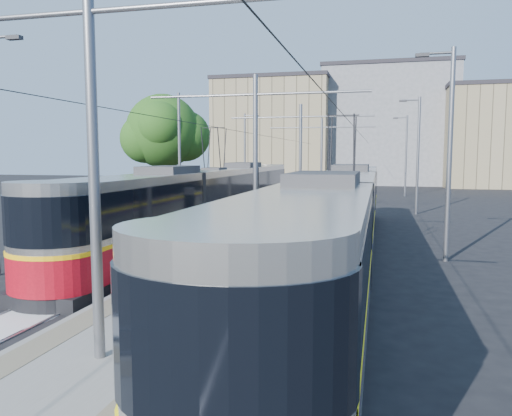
# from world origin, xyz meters

# --- Properties ---
(ground) EXTENTS (160.00, 160.00, 0.00)m
(ground) POSITION_xyz_m (0.00, 0.00, 0.00)
(ground) COLOR black
(ground) RESTS_ON ground
(platform) EXTENTS (4.00, 50.00, 0.30)m
(platform) POSITION_xyz_m (0.00, 17.00, 0.15)
(platform) COLOR gray
(platform) RESTS_ON ground
(tactile_strip_left) EXTENTS (0.70, 50.00, 0.01)m
(tactile_strip_left) POSITION_xyz_m (-1.45, 17.00, 0.30)
(tactile_strip_left) COLOR gray
(tactile_strip_left) RESTS_ON platform
(tactile_strip_right) EXTENTS (0.70, 50.00, 0.01)m
(tactile_strip_right) POSITION_xyz_m (1.45, 17.00, 0.30)
(tactile_strip_right) COLOR gray
(tactile_strip_right) RESTS_ON platform
(rails) EXTENTS (8.71, 70.00, 0.03)m
(rails) POSITION_xyz_m (0.00, 17.00, 0.02)
(rails) COLOR gray
(rails) RESTS_ON ground
(tram_left) EXTENTS (2.43, 29.54, 5.50)m
(tram_left) POSITION_xyz_m (-3.60, 13.35, 1.71)
(tram_left) COLOR black
(tram_left) RESTS_ON ground
(tram_right) EXTENTS (2.43, 30.27, 5.50)m
(tram_right) POSITION_xyz_m (3.60, 6.80, 1.86)
(tram_right) COLOR black
(tram_right) RESTS_ON ground
(catenary) EXTENTS (9.20, 70.00, 7.00)m
(catenary) POSITION_xyz_m (0.00, 14.15, 4.52)
(catenary) COLOR slate
(catenary) RESTS_ON platform
(street_lamps) EXTENTS (15.18, 38.22, 8.00)m
(street_lamps) POSITION_xyz_m (-0.00, 21.00, 4.18)
(street_lamps) COLOR slate
(street_lamps) RESTS_ON ground
(shelter) EXTENTS (0.86, 1.07, 2.06)m
(shelter) POSITION_xyz_m (-0.04, 12.62, 1.38)
(shelter) COLOR black
(shelter) RESTS_ON platform
(tree) EXTENTS (5.80, 5.36, 8.42)m
(tree) POSITION_xyz_m (-9.88, 21.77, 5.70)
(tree) COLOR #382314
(tree) RESTS_ON ground
(building_left) EXTENTS (16.32, 12.24, 15.01)m
(building_left) POSITION_xyz_m (-10.00, 60.00, 7.51)
(building_left) COLOR gray
(building_left) RESTS_ON ground
(building_centre) EXTENTS (18.36, 14.28, 16.66)m
(building_centre) POSITION_xyz_m (6.00, 64.00, 8.34)
(building_centre) COLOR gray
(building_centre) RESTS_ON ground
(building_right) EXTENTS (14.28, 10.20, 13.01)m
(building_right) POSITION_xyz_m (20.00, 58.00, 6.51)
(building_right) COLOR gray
(building_right) RESTS_ON ground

